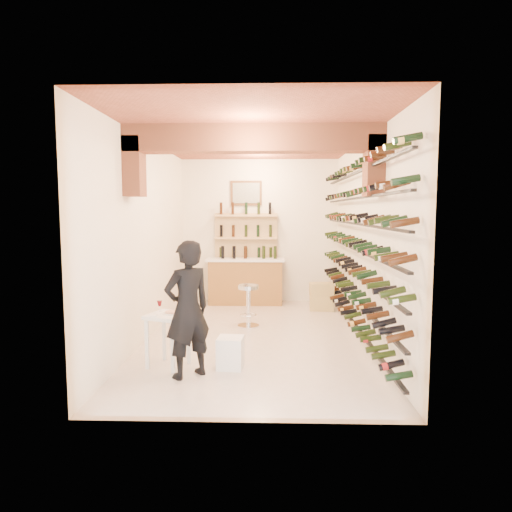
{
  "coord_description": "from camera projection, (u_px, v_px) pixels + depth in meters",
  "views": [
    {
      "loc": [
        0.23,
        -7.2,
        2.05
      ],
      "look_at": [
        0.0,
        0.3,
        1.3
      ],
      "focal_mm": 31.6,
      "sensor_mm": 36.0,
      "label": 1
    }
  ],
  "objects": [
    {
      "name": "ground",
      "position": [
        255.0,
        337.0,
        7.37
      ],
      "size": [
        6.0,
        6.0,
        0.0
      ],
      "primitive_type": "plane",
      "color": "beige",
      "rests_on": "ground"
    },
    {
      "name": "room_shell",
      "position": [
        255.0,
        198.0,
        6.88
      ],
      "size": [
        3.52,
        6.02,
        3.21
      ],
      "color": "white",
      "rests_on": "ground"
    },
    {
      "name": "wine_rack",
      "position": [
        351.0,
        243.0,
        7.17
      ],
      "size": [
        0.32,
        5.7,
        2.56
      ],
      "color": "black",
      "rests_on": "ground"
    },
    {
      "name": "back_counter",
      "position": [
        246.0,
        280.0,
        9.96
      ],
      "size": [
        1.7,
        0.62,
        1.29
      ],
      "color": "olive",
      "rests_on": "ground"
    },
    {
      "name": "back_shelving",
      "position": [
        246.0,
        250.0,
        10.13
      ],
      "size": [
        1.4,
        0.31,
        2.73
      ],
      "color": "tan",
      "rests_on": "ground"
    },
    {
      "name": "tasting_table",
      "position": [
        168.0,
        323.0,
        5.93
      ],
      "size": [
        0.63,
        0.63,
        0.85
      ],
      "rotation": [
        0.0,
        0.0,
        -0.36
      ],
      "color": "white",
      "rests_on": "ground"
    },
    {
      "name": "white_stool",
      "position": [
        230.0,
        353.0,
        5.89
      ],
      "size": [
        0.35,
        0.35,
        0.41
      ],
      "primitive_type": "cube",
      "rotation": [
        0.0,
        0.0,
        -0.09
      ],
      "color": "white",
      "rests_on": "ground"
    },
    {
      "name": "person",
      "position": [
        188.0,
        309.0,
        5.52
      ],
      "size": [
        0.74,
        0.71,
        1.7
      ],
      "primitive_type": "imported",
      "rotation": [
        0.0,
        0.0,
        3.85
      ],
      "color": "black",
      "rests_on": "ground"
    },
    {
      "name": "chrome_barstool",
      "position": [
        248.0,
        303.0,
        7.97
      ],
      "size": [
        0.39,
        0.39,
        0.75
      ],
      "rotation": [
        0.0,
        0.0,
        -0.22
      ],
      "color": "silver",
      "rests_on": "ground"
    },
    {
      "name": "crate_lower",
      "position": [
        321.0,
        303.0,
        9.35
      ],
      "size": [
        0.5,
        0.36,
        0.29
      ],
      "primitive_type": "cube",
      "rotation": [
        0.0,
        0.0,
        -0.05
      ],
      "color": "tan",
      "rests_on": "ground"
    },
    {
      "name": "crate_upper",
      "position": [
        322.0,
        290.0,
        9.32
      ],
      "size": [
        0.49,
        0.35,
        0.28
      ],
      "primitive_type": "cube",
      "rotation": [
        0.0,
        0.0,
        0.04
      ],
      "color": "tan",
      "rests_on": "crate_lower"
    }
  ]
}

